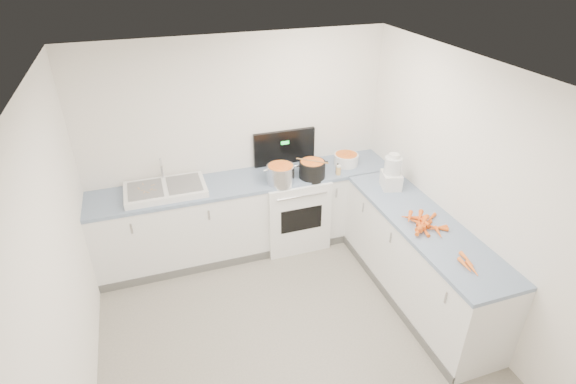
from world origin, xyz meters
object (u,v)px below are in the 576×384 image
object	(u,v)px
mixing_bowl	(346,159)
extract_bottle	(337,169)
sink	(165,189)
steel_pot	(281,175)
black_pot	(312,170)
food_processor	(392,173)
stove	(292,207)
spice_jar	(338,171)

from	to	relation	value
mixing_bowl	extract_bottle	size ratio (longest dim) A/B	2.87
sink	mixing_bowl	distance (m)	2.15
steel_pot	mixing_bowl	distance (m)	0.91
steel_pot	extract_bottle	xyz separation A→B (m)	(0.70, -0.00, -0.04)
black_pot	mixing_bowl	world-z (taller)	black_pot
steel_pot	food_processor	xyz separation A→B (m)	(1.12, -0.50, 0.08)
food_processor	black_pot	bearing A→B (deg)	145.28
stove	mixing_bowl	size ratio (longest dim) A/B	4.61
stove	mixing_bowl	bearing A→B (deg)	0.91
stove	black_pot	size ratio (longest dim) A/B	4.53
spice_jar	food_processor	size ratio (longest dim) A/B	0.25
stove	black_pot	distance (m)	0.60
food_processor	extract_bottle	bearing A→B (deg)	130.19
spice_jar	food_processor	bearing A→B (deg)	-47.90
extract_bottle	food_processor	xyz separation A→B (m)	(0.42, -0.50, 0.12)
mixing_bowl	spice_jar	xyz separation A→B (m)	(-0.19, -0.21, -0.02)
black_pot	stove	bearing A→B (deg)	139.92
sink	extract_bottle	bearing A→B (deg)	-5.41
black_pot	food_processor	xyz separation A→B (m)	(0.73, -0.51, 0.09)
steel_pot	food_processor	distance (m)	1.22
black_pot	food_processor	bearing A→B (deg)	-34.72
stove	mixing_bowl	distance (m)	0.88
mixing_bowl	extract_bottle	bearing A→B (deg)	-137.12
extract_bottle	spice_jar	world-z (taller)	extract_bottle
mixing_bowl	black_pot	bearing A→B (deg)	-161.63
extract_bottle	sink	bearing A→B (deg)	174.59
sink	extract_bottle	size ratio (longest dim) A/B	8.36
food_processor	steel_pot	bearing A→B (deg)	155.91
black_pot	mixing_bowl	distance (m)	0.54
extract_bottle	stove	bearing A→B (deg)	161.35
stove	black_pot	xyz separation A→B (m)	(0.19, -0.16, 0.55)
black_pot	spice_jar	distance (m)	0.32
black_pot	spice_jar	world-z (taller)	black_pot
stove	sink	xyz separation A→B (m)	(-1.45, 0.02, 0.50)
steel_pot	food_processor	size ratio (longest dim) A/B	0.77
steel_pot	stove	bearing A→B (deg)	40.42
stove	extract_bottle	distance (m)	0.74
black_pot	extract_bottle	world-z (taller)	black_pot
sink	food_processor	xyz separation A→B (m)	(2.37, -0.68, 0.14)
steel_pot	extract_bottle	bearing A→B (deg)	-0.20
sink	steel_pot	xyz separation A→B (m)	(1.25, -0.18, 0.06)
spice_jar	steel_pot	bearing A→B (deg)	177.22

